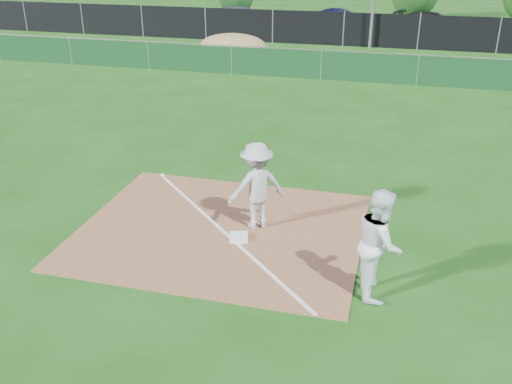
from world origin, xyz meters
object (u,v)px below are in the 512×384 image
play_at_first (257,186)px  runner (379,243)px  car_mid (343,21)px  car_right (431,23)px  first_base (239,237)px  car_left (241,16)px

play_at_first → runner: runner is taller
car_mid → play_at_first: bearing=160.2°
play_at_first → car_right: 27.15m
first_base → car_right: size_ratio=0.09×
runner → car_left: 29.93m
runner → car_left: bearing=10.3°
play_at_first → car_left: bearing=106.8°
first_base → play_at_first: play_at_first is taller
first_base → car_mid: 26.96m
runner → car_mid: 28.40m
play_at_first → car_right: bearing=81.4°
play_at_first → car_mid: 26.32m
car_left → car_right: bearing=-85.9°
car_right → runner: bearing=-162.2°
car_left → car_right: car_left is taller
play_at_first → runner: size_ratio=1.42×
first_base → car_mid: size_ratio=0.09×
play_at_first → runner: 3.23m
car_left → runner: bearing=-158.4°
runner → car_left: size_ratio=0.46×
car_mid → car_right: bearing=-106.5°
first_base → car_left: 27.90m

